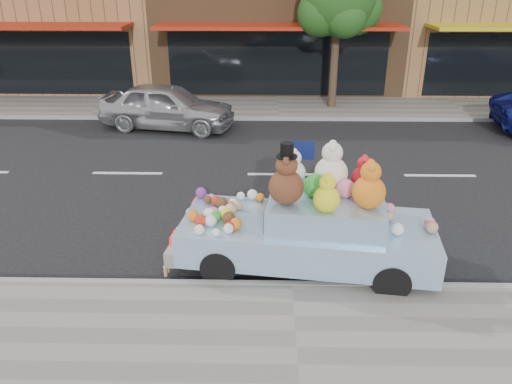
{
  "coord_description": "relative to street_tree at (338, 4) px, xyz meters",
  "views": [
    {
      "loc": [
        -0.45,
        -11.83,
        4.82
      ],
      "look_at": [
        -0.61,
        -3.89,
        1.25
      ],
      "focal_mm": 35.0,
      "sensor_mm": 36.0,
      "label": 1
    }
  ],
  "objects": [
    {
      "name": "near_kerb",
      "position": [
        -2.03,
        -11.55,
        -3.63
      ],
      "size": [
        60.0,
        0.12,
        0.13
      ],
      "primitive_type": "cube",
      "color": "gray",
      "rests_on": "ground"
    },
    {
      "name": "street_tree",
      "position": [
        0.0,
        0.0,
        0.0
      ],
      "size": [
        3.0,
        2.7,
        5.22
      ],
      "color": "#38281C",
      "rests_on": "ground"
    },
    {
      "name": "far_kerb",
      "position": [
        -2.03,
        -1.55,
        -3.63
      ],
      "size": [
        60.0,
        0.12,
        0.13
      ],
      "primitive_type": "cube",
      "color": "gray",
      "rests_on": "ground"
    },
    {
      "name": "ground",
      "position": [
        -2.03,
        -6.55,
        -3.69
      ],
      "size": [
        120.0,
        120.0,
        0.0
      ],
      "primitive_type": "plane",
      "color": "black",
      "rests_on": "ground"
    },
    {
      "name": "art_car",
      "position": [
        -1.72,
        -10.8,
        -2.88
      ],
      "size": [
        4.67,
        2.31,
        2.38
      ],
      "rotation": [
        0.0,
        0.0,
        -0.13
      ],
      "color": "black",
      "rests_on": "ground"
    },
    {
      "name": "near_sidewalk",
      "position": [
        -2.03,
        -13.05,
        -3.63
      ],
      "size": [
        60.0,
        3.0,
        0.12
      ],
      "primitive_type": "cube",
      "color": "gray",
      "rests_on": "ground"
    },
    {
      "name": "far_sidewalk",
      "position": [
        -2.03,
        -0.05,
        -3.63
      ],
      "size": [
        60.0,
        3.0,
        0.12
      ],
      "primitive_type": "cube",
      "color": "gray",
      "rests_on": "ground"
    },
    {
      "name": "car_silver",
      "position": [
        -5.68,
        -2.57,
        -2.95
      ],
      "size": [
        4.6,
        2.56,
        1.48
      ],
      "primitive_type": "imported",
      "rotation": [
        0.0,
        0.0,
        1.38
      ],
      "color": "#B2B2B7",
      "rests_on": "ground"
    }
  ]
}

